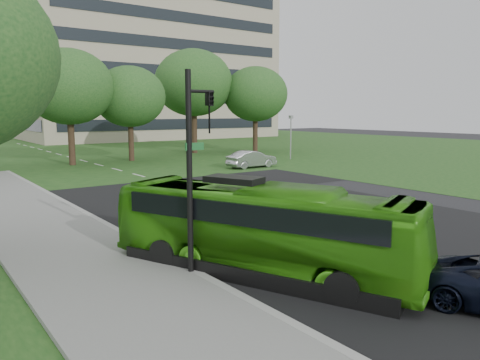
{
  "coord_description": "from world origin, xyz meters",
  "views": [
    {
      "loc": [
        -13.26,
        -12.21,
        4.4
      ],
      "look_at": [
        -2.0,
        3.25,
        1.6
      ],
      "focal_mm": 35.0,
      "sensor_mm": 36.0,
      "label": 1
    }
  ],
  "objects_px": {
    "tree_park_c": "(130,97)",
    "tree_park_e": "(255,94)",
    "office_building": "(150,63)",
    "camera_pole": "(291,131)",
    "traffic_light": "(195,157)",
    "tree_park_d": "(194,83)",
    "bus": "(261,230)",
    "sedan": "(252,159)",
    "tree_park_b": "(69,87)"
  },
  "relations": [
    {
      "from": "tree_park_b",
      "to": "tree_park_c",
      "type": "relative_size",
      "value": 1.12
    },
    {
      "from": "tree_park_b",
      "to": "tree_park_e",
      "type": "distance_m",
      "value": 20.06
    },
    {
      "from": "bus",
      "to": "camera_pole",
      "type": "xyz_separation_m",
      "value": [
        21.5,
        22.55,
        1.39
      ]
    },
    {
      "from": "traffic_light",
      "to": "camera_pole",
      "type": "bearing_deg",
      "value": 27.87
    },
    {
      "from": "sedan",
      "to": "tree_park_b",
      "type": "bearing_deg",
      "value": 46.14
    },
    {
      "from": "office_building",
      "to": "camera_pole",
      "type": "bearing_deg",
      "value": -98.08
    },
    {
      "from": "office_building",
      "to": "traffic_light",
      "type": "relative_size",
      "value": 7.33
    },
    {
      "from": "tree_park_b",
      "to": "camera_pole",
      "type": "height_order",
      "value": "tree_park_b"
    },
    {
      "from": "office_building",
      "to": "sedan",
      "type": "height_order",
      "value": "office_building"
    },
    {
      "from": "office_building",
      "to": "sedan",
      "type": "distance_m",
      "value": 48.22
    },
    {
      "from": "tree_park_e",
      "to": "bus",
      "type": "height_order",
      "value": "tree_park_e"
    },
    {
      "from": "tree_park_b",
      "to": "bus",
      "type": "bearing_deg",
      "value": -97.11
    },
    {
      "from": "office_building",
      "to": "traffic_light",
      "type": "distance_m",
      "value": 70.51
    },
    {
      "from": "tree_park_c",
      "to": "tree_park_e",
      "type": "bearing_deg",
      "value": 2.46
    },
    {
      "from": "tree_park_b",
      "to": "tree_park_d",
      "type": "distance_m",
      "value": 14.7
    },
    {
      "from": "bus",
      "to": "camera_pole",
      "type": "bearing_deg",
      "value": 22.91
    },
    {
      "from": "tree_park_b",
      "to": "tree_park_e",
      "type": "bearing_deg",
      "value": 2.98
    },
    {
      "from": "tree_park_b",
      "to": "bus",
      "type": "xyz_separation_m",
      "value": [
        -3.71,
        -29.71,
        -5.16
      ]
    },
    {
      "from": "tree_park_b",
      "to": "bus",
      "type": "height_order",
      "value": "tree_park_b"
    },
    {
      "from": "office_building",
      "to": "sedan",
      "type": "relative_size",
      "value": 9.75
    },
    {
      "from": "camera_pole",
      "to": "bus",
      "type": "bearing_deg",
      "value": -131.63
    },
    {
      "from": "tree_park_d",
      "to": "tree_park_e",
      "type": "height_order",
      "value": "tree_park_d"
    },
    {
      "from": "bus",
      "to": "sedan",
      "type": "height_order",
      "value": "bus"
    },
    {
      "from": "bus",
      "to": "tree_park_d",
      "type": "bearing_deg",
      "value": 38.73
    },
    {
      "from": "tree_park_e",
      "to": "bus",
      "type": "bearing_deg",
      "value": -127.67
    },
    {
      "from": "tree_park_d",
      "to": "tree_park_e",
      "type": "xyz_separation_m",
      "value": [
        5.93,
        -3.0,
        -1.12
      ]
    },
    {
      "from": "tree_park_d",
      "to": "bus",
      "type": "bearing_deg",
      "value": -117.82
    },
    {
      "from": "office_building",
      "to": "bus",
      "type": "height_order",
      "value": "office_building"
    },
    {
      "from": "tree_park_e",
      "to": "camera_pole",
      "type": "height_order",
      "value": "tree_park_e"
    },
    {
      "from": "tree_park_b",
      "to": "bus",
      "type": "distance_m",
      "value": 30.38
    },
    {
      "from": "sedan",
      "to": "traffic_light",
      "type": "relative_size",
      "value": 0.75
    },
    {
      "from": "tree_park_d",
      "to": "camera_pole",
      "type": "bearing_deg",
      "value": -71.75
    },
    {
      "from": "tree_park_d",
      "to": "bus",
      "type": "xyz_separation_m",
      "value": [
        -17.81,
        -33.75,
        -6.17
      ]
    },
    {
      "from": "office_building",
      "to": "tree_park_e",
      "type": "height_order",
      "value": "office_building"
    },
    {
      "from": "bus",
      "to": "tree_park_e",
      "type": "bearing_deg",
      "value": 28.88
    },
    {
      "from": "tree_park_b",
      "to": "tree_park_e",
      "type": "relative_size",
      "value": 1.03
    },
    {
      "from": "tree_park_c",
      "to": "camera_pole",
      "type": "bearing_deg",
      "value": -31.39
    },
    {
      "from": "office_building",
      "to": "bus",
      "type": "relative_size",
      "value": 4.56
    },
    {
      "from": "tree_park_d",
      "to": "bus",
      "type": "height_order",
      "value": "tree_park_d"
    },
    {
      "from": "sedan",
      "to": "camera_pole",
      "type": "xyz_separation_m",
      "value": [
        6.84,
        3.0,
        1.94
      ]
    },
    {
      "from": "tree_park_e",
      "to": "office_building",
      "type": "bearing_deg",
      "value": 83.71
    },
    {
      "from": "tree_park_e",
      "to": "camera_pole",
      "type": "bearing_deg",
      "value": -105.26
    },
    {
      "from": "tree_park_c",
      "to": "tree_park_e",
      "type": "xyz_separation_m",
      "value": [
        14.65,
        0.63,
        0.55
      ]
    },
    {
      "from": "tree_park_d",
      "to": "traffic_light",
      "type": "distance_m",
      "value": 38.34
    },
    {
      "from": "sedan",
      "to": "bus",
      "type": "bearing_deg",
      "value": 142.1
    },
    {
      "from": "traffic_light",
      "to": "camera_pole",
      "type": "xyz_separation_m",
      "value": [
        23.03,
        21.64,
        -0.6
      ]
    },
    {
      "from": "tree_park_c",
      "to": "tree_park_d",
      "type": "bearing_deg",
      "value": 22.6
    },
    {
      "from": "tree_park_b",
      "to": "camera_pole",
      "type": "distance_m",
      "value": 19.55
    },
    {
      "from": "tree_park_b",
      "to": "office_building",
      "type": "bearing_deg",
      "value": 55.69
    },
    {
      "from": "office_building",
      "to": "bus",
      "type": "bearing_deg",
      "value": -113.06
    }
  ]
}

